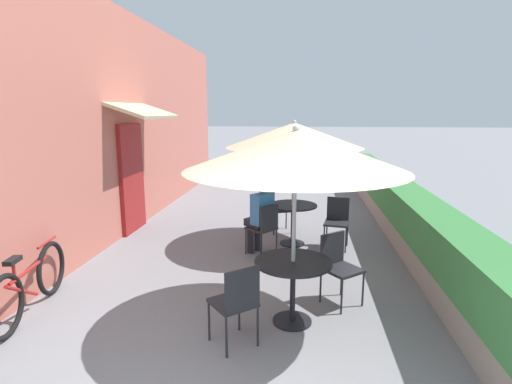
% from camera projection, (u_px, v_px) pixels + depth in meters
% --- Properties ---
extents(cafe_facade_wall, '(0.98, 11.94, 4.20)m').
position_uv_depth(cafe_facade_wall, '(131.00, 124.00, 8.06)').
color(cafe_facade_wall, '#C66B5B').
rests_on(cafe_facade_wall, ground_plane).
extents(planter_hedge, '(0.60, 10.94, 1.01)m').
position_uv_depth(planter_hedge, '(396.00, 205.00, 7.79)').
color(planter_hedge, gray).
rests_on(planter_hedge, ground_plane).
extents(patio_table_near, '(0.86, 0.86, 0.73)m').
position_uv_depth(patio_table_near, '(293.00, 276.00, 4.40)').
color(patio_table_near, black).
rests_on(patio_table_near, ground_plane).
extents(patio_umbrella_near, '(2.35, 2.35, 2.20)m').
position_uv_depth(patio_umbrella_near, '(295.00, 150.00, 4.13)').
color(patio_umbrella_near, '#B7B7BC').
rests_on(patio_umbrella_near, ground_plane).
extents(cafe_chair_near_left, '(0.56, 0.56, 0.87)m').
position_uv_depth(cafe_chair_near_left, '(237.00, 299.00, 3.93)').
color(cafe_chair_near_left, '#232328').
rests_on(cafe_chair_near_left, ground_plane).
extents(cafe_chair_near_right, '(0.56, 0.56, 0.87)m').
position_uv_depth(cafe_chair_near_right, '(338.00, 263.00, 4.89)').
color(cafe_chair_near_right, '#232328').
rests_on(cafe_chair_near_right, ground_plane).
extents(patio_table_mid, '(0.86, 0.86, 0.73)m').
position_uv_depth(patio_table_mid, '(293.00, 214.00, 7.05)').
color(patio_table_mid, black).
rests_on(patio_table_mid, ground_plane).
extents(patio_umbrella_mid, '(2.35, 2.35, 2.20)m').
position_uv_depth(patio_umbrella_mid, '(294.00, 135.00, 6.77)').
color(patio_umbrella_mid, '#B7B7BC').
rests_on(patio_umbrella_mid, ground_plane).
extents(cafe_chair_mid_left, '(0.56, 0.56, 0.87)m').
position_uv_depth(cafe_chair_mid_left, '(265.00, 225.00, 6.48)').
color(cafe_chair_mid_left, '#232328').
rests_on(cafe_chair_mid_left, ground_plane).
extents(seated_patron_mid_left, '(0.51, 0.50, 1.25)m').
position_uv_depth(seated_patron_mid_left, '(260.00, 214.00, 6.53)').
color(seated_patron_mid_left, '#23232D').
rests_on(seated_patron_mid_left, ground_plane).
extents(cafe_chair_mid_right, '(0.47, 0.47, 0.87)m').
position_uv_depth(cafe_chair_mid_right, '(337.00, 218.00, 6.90)').
color(cafe_chair_mid_right, '#232328').
rests_on(cafe_chair_mid_right, ground_plane).
extents(cafe_chair_mid_back, '(0.51, 0.51, 0.87)m').
position_uv_depth(cafe_chair_mid_back, '(277.00, 206.00, 7.77)').
color(cafe_chair_mid_back, '#232328').
rests_on(cafe_chair_mid_back, ground_plane).
extents(bicycle_leaning, '(0.33, 1.72, 0.79)m').
position_uv_depth(bicycle_leaning, '(30.00, 284.00, 4.64)').
color(bicycle_leaning, black).
rests_on(bicycle_leaning, ground_plane).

